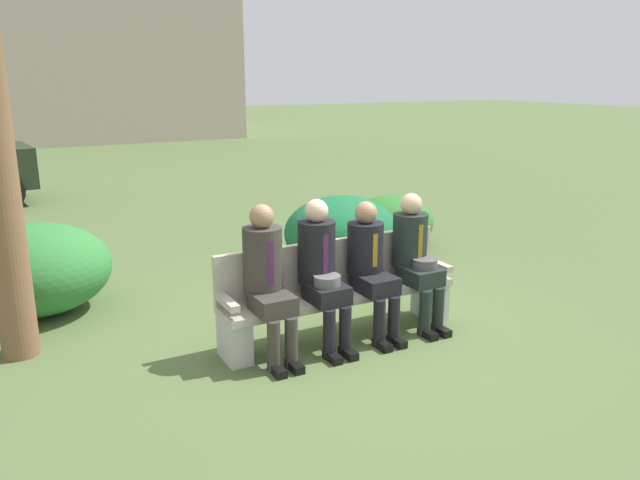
% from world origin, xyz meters
% --- Properties ---
extents(ground_plane, '(80.00, 80.00, 0.00)m').
position_xyz_m(ground_plane, '(0.00, 0.00, 0.00)').
color(ground_plane, '#526638').
extents(park_bench, '(2.31, 0.44, 0.90)m').
position_xyz_m(park_bench, '(-0.18, -0.00, 0.44)').
color(park_bench, '#B7AD9E').
rests_on(park_bench, ground).
extents(seated_man_leftmost, '(0.34, 0.72, 1.35)m').
position_xyz_m(seated_man_leftmost, '(-0.95, -0.13, 0.75)').
color(seated_man_leftmost, '#38332D').
rests_on(seated_man_leftmost, ground).
extents(seated_man_centerleft, '(0.34, 0.72, 1.34)m').
position_xyz_m(seated_man_centerleft, '(-0.42, -0.13, 0.74)').
color(seated_man_centerleft, black).
rests_on(seated_man_centerleft, ground).
extents(seated_man_centerright, '(0.34, 0.72, 1.27)m').
position_xyz_m(seated_man_centerright, '(0.09, -0.13, 0.71)').
color(seated_man_centerright, black).
rests_on(seated_man_centerright, ground).
extents(seated_man_rightmost, '(0.34, 0.72, 1.30)m').
position_xyz_m(seated_man_rightmost, '(0.61, -0.14, 0.72)').
color(seated_man_rightmost, '#1E2823').
rests_on(seated_man_rightmost, ground).
extents(shrub_near_bench, '(1.47, 1.35, 0.92)m').
position_xyz_m(shrub_near_bench, '(0.93, 1.82, 0.46)').
color(shrub_near_bench, '#1A6336').
rests_on(shrub_near_bench, ground).
extents(shrub_mid_lawn, '(1.22, 1.12, 0.76)m').
position_xyz_m(shrub_mid_lawn, '(1.99, 2.24, 0.38)').
color(shrub_mid_lawn, '#32742A').
rests_on(shrub_mid_lawn, ground).
extents(shrub_far_lawn, '(1.50, 1.37, 0.93)m').
position_xyz_m(shrub_far_lawn, '(-2.61, 1.96, 0.47)').
color(shrub_far_lawn, '#317D37').
rests_on(shrub_far_lawn, ground).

